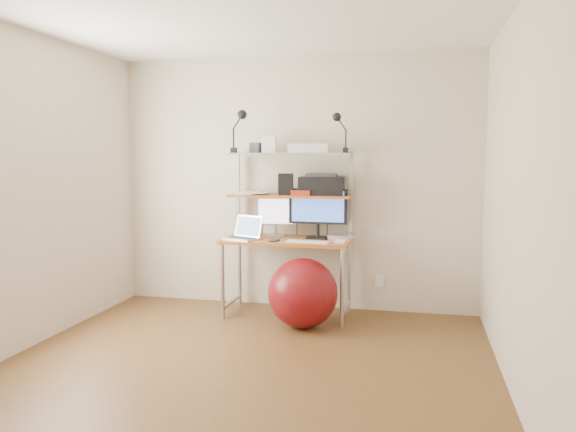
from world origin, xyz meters
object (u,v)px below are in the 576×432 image
Objects in this scene: printer at (322,185)px; exercise_ball at (303,293)px; monitor_black at (318,209)px; monitor_silver at (276,214)px; laptop at (246,234)px.

printer reaches higher than exercise_ball.
monitor_black is 0.24m from printer.
exercise_ball is at bearing -65.63° from monitor_silver.
printer is (0.02, 0.07, 0.22)m from monitor_black.
monitor_silver is 0.90m from exercise_ball.
laptop is 0.86m from printer.
monitor_black is at bearing -18.60° from monitor_silver.
laptop is at bearing -145.56° from monitor_silver.
printer is (0.45, 0.02, 0.29)m from monitor_silver.
printer is at bearing 45.93° from laptop.
monitor_silver is at bearing 174.28° from monitor_black.
monitor_silver is 0.73× the size of monitor_black.
laptop is at bearing -162.50° from monitor_black.
exercise_ball is at bearing -95.71° from monitor_black.
exercise_ball is (-0.08, -0.52, -0.93)m from printer.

